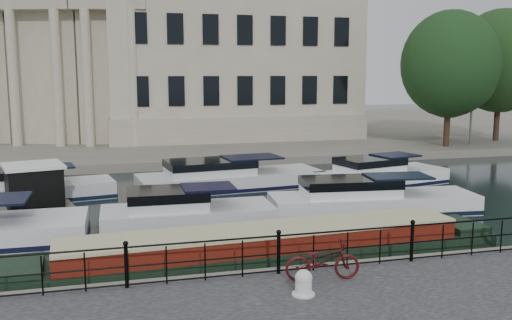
% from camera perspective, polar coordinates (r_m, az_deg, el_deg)
% --- Properties ---
extents(ground_plane, '(160.00, 160.00, 0.00)m').
position_cam_1_polar(ground_plane, '(17.93, 0.10, -10.54)').
color(ground_plane, black).
rests_on(ground_plane, ground).
extents(far_bank, '(120.00, 42.00, 0.55)m').
position_cam_1_polar(far_bank, '(55.81, -10.32, 2.82)').
color(far_bank, '#6B665B').
rests_on(far_bank, ground_plane).
extents(railing, '(24.14, 0.14, 1.22)m').
position_cam_1_polar(railing, '(15.50, 2.28, -9.00)').
color(railing, black).
rests_on(railing, near_quay).
extents(civic_building, '(53.55, 31.84, 16.85)m').
position_cam_1_polar(civic_building, '(51.18, -11.26, 9.85)').
color(civic_building, '#ADA38C').
rests_on(civic_building, far_bank).
extents(bicycle, '(2.04, 0.94, 1.04)m').
position_cam_1_polar(bicycle, '(15.18, 6.67, -9.97)').
color(bicycle, '#440C0E').
rests_on(bicycle, near_quay).
extents(mooring_bollard, '(0.57, 0.57, 0.64)m').
position_cam_1_polar(mooring_bollard, '(14.23, 4.78, -12.17)').
color(mooring_bollard, silver).
rests_on(mooring_bollard, near_quay).
extents(narrowboat, '(15.68, 2.93, 1.57)m').
position_cam_1_polar(narrowboat, '(17.86, 0.97, -9.39)').
color(narrowboat, black).
rests_on(narrowboat, ground_plane).
extents(harbour_hut, '(3.73, 3.34, 2.20)m').
position_cam_1_polar(harbour_hut, '(25.86, -21.29, -2.93)').
color(harbour_hut, '#6B665B').
rests_on(harbour_hut, ground_plane).
extents(cabin_cruisers, '(27.14, 10.81, 1.99)m').
position_cam_1_polar(cabin_cruisers, '(25.51, -5.58, -3.86)').
color(cabin_cruisers, white).
rests_on(cabin_cruisers, ground_plane).
extents(trees, '(13.02, 10.39, 10.29)m').
position_cam_1_polar(trees, '(46.92, 21.03, 8.48)').
color(trees, black).
rests_on(trees, far_bank).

